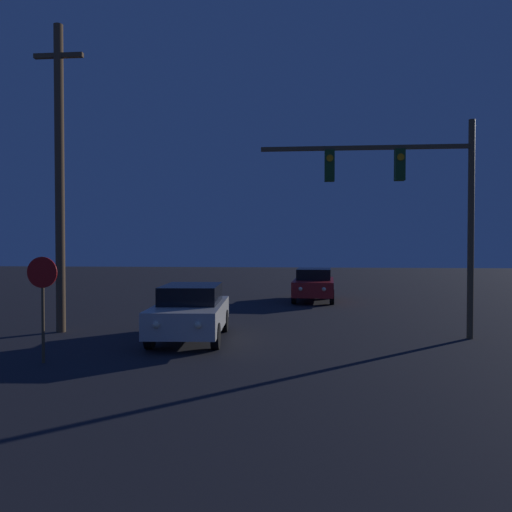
% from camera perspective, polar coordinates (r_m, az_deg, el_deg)
% --- Properties ---
extents(car_near, '(2.11, 4.34, 1.54)m').
position_cam_1_polar(car_near, '(14.38, -7.48, -6.23)').
color(car_near, beige).
rests_on(car_near, ground_plane).
extents(car_far, '(2.10, 4.33, 1.54)m').
position_cam_1_polar(car_far, '(24.03, 6.63, -3.19)').
color(car_far, '#B21E1E').
rests_on(car_far, ground_plane).
extents(traffic_signal_mast, '(6.10, 0.30, 6.25)m').
position_cam_1_polar(traffic_signal_mast, '(15.14, 17.61, 7.02)').
color(traffic_signal_mast, brown).
rests_on(traffic_signal_mast, ground_plane).
extents(stop_sign, '(0.71, 0.07, 2.42)m').
position_cam_1_polar(stop_sign, '(12.34, -23.22, -3.49)').
color(stop_sign, brown).
rests_on(stop_sign, ground_plane).
extents(utility_pole, '(1.54, 0.28, 9.40)m').
position_cam_1_polar(utility_pole, '(16.61, -21.53, 8.66)').
color(utility_pole, brown).
rests_on(utility_pole, ground_plane).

